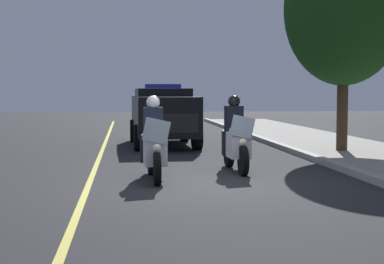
% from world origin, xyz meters
% --- Properties ---
extents(ground_plane, '(80.00, 80.00, 0.00)m').
position_xyz_m(ground_plane, '(0.00, 0.00, 0.00)').
color(ground_plane, '#28282B').
extents(curb_strip, '(48.00, 0.24, 0.15)m').
position_xyz_m(curb_strip, '(0.00, 3.41, 0.07)').
color(curb_strip, '#9E9B93').
rests_on(curb_strip, ground).
extents(lane_stripe_center, '(48.00, 0.12, 0.01)m').
position_xyz_m(lane_stripe_center, '(0.00, -2.20, 0.00)').
color(lane_stripe_center, '#E0D14C').
rests_on(lane_stripe_center, ground).
extents(police_motorcycle_lead_left, '(2.14, 0.58, 1.72)m').
position_xyz_m(police_motorcycle_lead_left, '(-0.77, -0.90, 0.70)').
color(police_motorcycle_lead_left, black).
rests_on(police_motorcycle_lead_left, ground).
extents(police_motorcycle_lead_right, '(2.14, 0.58, 1.72)m').
position_xyz_m(police_motorcycle_lead_right, '(-1.82, 1.00, 0.70)').
color(police_motorcycle_lead_right, black).
rests_on(police_motorcycle_lead_right, ground).
extents(police_suv, '(4.96, 2.19, 2.05)m').
position_xyz_m(police_suv, '(-8.17, -0.23, 1.07)').
color(police_suv, black).
rests_on(police_suv, ground).
extents(tree_far_back, '(3.43, 3.43, 6.31)m').
position_xyz_m(tree_far_back, '(-5.08, 4.77, 4.18)').
color(tree_far_back, '#42301E').
rests_on(tree_far_back, sidewalk_strip).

